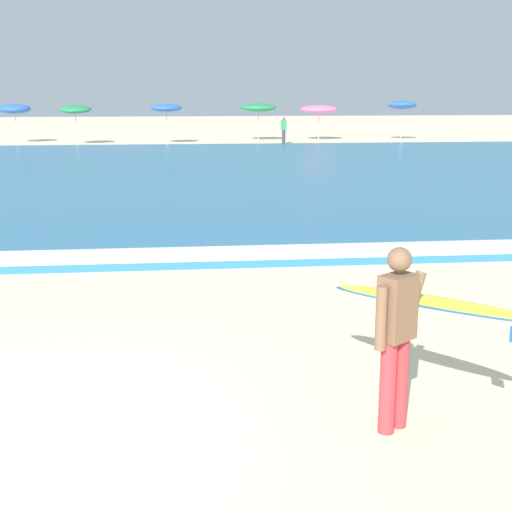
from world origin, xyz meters
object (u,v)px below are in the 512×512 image
at_px(beach_umbrella_4, 319,109).
at_px(beach_umbrella_5, 402,105).
at_px(beach_umbrella_1, 75,109).
at_px(beachgoer_near_row_left, 284,130).
at_px(beach_umbrella_3, 258,107).
at_px(surfer_with_board, 412,318).
at_px(beach_umbrella_2, 166,108).
at_px(beach_umbrella_0, 15,109).

relative_size(beach_umbrella_4, beach_umbrella_5, 0.95).
relative_size(beach_umbrella_1, beachgoer_near_row_left, 1.46).
bearing_deg(beach_umbrella_5, beach_umbrella_3, 177.14).
distance_m(surfer_with_board, beach_umbrella_3, 38.25).
relative_size(beach_umbrella_2, beach_umbrella_4, 1.01).
distance_m(beach_umbrella_1, beachgoer_near_row_left, 11.81).
relative_size(beach_umbrella_2, beachgoer_near_row_left, 1.47).
bearing_deg(beach_umbrella_0, beach_umbrella_2, -9.95).
relative_size(beach_umbrella_4, beachgoer_near_row_left, 1.46).
bearing_deg(surfer_with_board, beach_umbrella_5, 72.78).
bearing_deg(beach_umbrella_4, beach_umbrella_2, -167.49).
xyz_separation_m(beach_umbrella_2, beachgoer_near_row_left, (6.63, -1.05, -1.22)).
distance_m(beach_umbrella_3, beach_umbrella_4, 3.74).
bearing_deg(beachgoer_near_row_left, surfer_with_board, -96.41).
height_order(beach_umbrella_0, beach_umbrella_2, beach_umbrella_2).
distance_m(beach_umbrella_0, beach_umbrella_2, 8.87).
height_order(beach_umbrella_4, beachgoer_near_row_left, beach_umbrella_4).
relative_size(surfer_with_board, beach_umbrella_1, 0.89).
bearing_deg(beachgoer_near_row_left, beach_umbrella_0, 170.47).
bearing_deg(beach_umbrella_4, beach_umbrella_0, -178.34).
xyz_separation_m(beach_umbrella_0, beach_umbrella_4, (17.99, 0.52, -0.09)).
relative_size(beach_umbrella_0, beach_umbrella_1, 0.99).
xyz_separation_m(surfer_with_board, beach_umbrella_2, (-2.70, 36.04, 1.03)).
xyz_separation_m(surfer_with_board, beach_umbrella_3, (2.82, 38.13, 0.99)).
height_order(beach_umbrella_1, beach_umbrella_4, beach_umbrella_1).
bearing_deg(beach_umbrella_1, beachgoer_near_row_left, -4.66).
xyz_separation_m(surfer_with_board, beach_umbrella_0, (-11.44, 37.58, 0.95)).
bearing_deg(beach_umbrella_4, beach_umbrella_5, -4.52).
bearing_deg(beach_umbrella_3, beachgoer_near_row_left, -70.53).
height_order(surfer_with_board, beachgoer_near_row_left, surfer_with_board).
height_order(beach_umbrella_2, beach_umbrella_4, beach_umbrella_2).
xyz_separation_m(beach_umbrella_0, beach_umbrella_1, (3.66, -1.63, 0.01)).
height_order(beach_umbrella_5, beachgoer_near_row_left, beach_umbrella_5).
distance_m(beach_umbrella_0, beach_umbrella_4, 18.00).
bearing_deg(surfer_with_board, beach_umbrella_0, 106.93).
xyz_separation_m(beach_umbrella_0, beach_umbrella_5, (23.12, 0.12, 0.16)).
bearing_deg(beach_umbrella_1, beach_umbrella_3, 11.65).
relative_size(beach_umbrella_5, beachgoer_near_row_left, 1.55).
bearing_deg(beach_umbrella_0, surfer_with_board, -73.07).
distance_m(surfer_with_board, beach_umbrella_4, 38.67).
bearing_deg(beachgoer_near_row_left, beach_umbrella_5, 19.20).
distance_m(beach_umbrella_3, beach_umbrella_5, 8.87).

